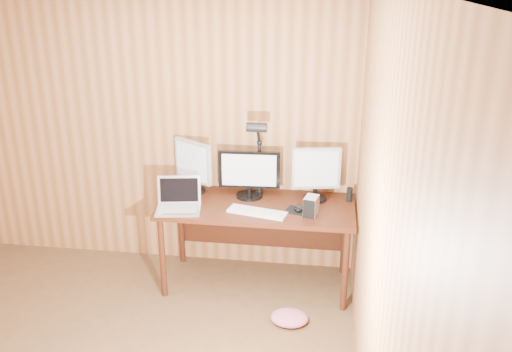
% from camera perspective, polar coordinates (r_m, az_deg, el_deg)
% --- Properties ---
extents(room_shell, '(4.00, 4.00, 4.00)m').
position_cam_1_polar(room_shell, '(3.12, -21.49, -5.48)').
color(room_shell, brown).
rests_on(room_shell, ground).
extents(desk, '(1.60, 0.70, 0.75)m').
position_cam_1_polar(desk, '(4.58, 0.21, -4.04)').
color(desk, '#3E1A0C').
rests_on(desk, floor).
extents(monitor_center, '(0.52, 0.23, 0.41)m').
position_cam_1_polar(monitor_center, '(4.54, -0.72, 0.25)').
color(monitor_center, black).
rests_on(monitor_center, desk).
extents(monitor_left, '(0.36, 0.25, 0.46)m').
position_cam_1_polar(monitor_left, '(4.65, -6.64, 1.15)').
color(monitor_left, black).
rests_on(monitor_left, desk).
extents(monitor_right, '(0.40, 0.19, 0.46)m').
position_cam_1_polar(monitor_right, '(4.49, 6.33, 0.40)').
color(monitor_right, black).
rests_on(monitor_right, desk).
extents(laptop, '(0.39, 0.32, 0.25)m').
position_cam_1_polar(laptop, '(4.41, -8.13, -2.65)').
color(laptop, silver).
rests_on(laptop, desk).
extents(keyboard, '(0.49, 0.24, 0.02)m').
position_cam_1_polar(keyboard, '(4.30, 0.13, -3.81)').
color(keyboard, white).
rests_on(keyboard, desk).
extents(mousepad, '(0.24, 0.21, 0.00)m').
position_cam_1_polar(mousepad, '(4.36, 4.49, -3.67)').
color(mousepad, black).
rests_on(mousepad, desk).
extents(mouse, '(0.07, 0.11, 0.04)m').
position_cam_1_polar(mouse, '(4.35, 4.50, -3.40)').
color(mouse, black).
rests_on(mouse, mousepad).
extents(hard_drive, '(0.13, 0.16, 0.16)m').
position_cam_1_polar(hard_drive, '(4.27, 5.82, -3.17)').
color(hard_drive, silver).
rests_on(hard_drive, desk).
extents(phone, '(0.06, 0.09, 0.01)m').
position_cam_1_polar(phone, '(4.37, -1.84, -3.50)').
color(phone, silver).
rests_on(phone, desk).
extents(speaker, '(0.05, 0.05, 0.12)m').
position_cam_1_polar(speaker, '(4.58, 9.82, -1.93)').
color(speaker, black).
rests_on(speaker, desk).
extents(desk_lamp, '(0.16, 0.24, 0.72)m').
position_cam_1_polar(desk_lamp, '(4.45, 0.21, 3.04)').
color(desk_lamp, black).
rests_on(desk_lamp, desk).
extents(fabric_pile, '(0.34, 0.30, 0.09)m').
position_cam_1_polar(fabric_pile, '(4.32, 3.53, -14.68)').
color(fabric_pile, '#BE5C79').
rests_on(fabric_pile, floor).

